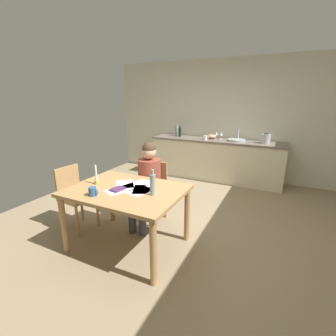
% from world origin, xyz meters
% --- Properties ---
extents(ground_plane, '(5.20, 5.20, 0.04)m').
position_xyz_m(ground_plane, '(0.00, 0.00, -0.02)').
color(ground_plane, '#937F60').
extents(wall_back, '(5.20, 0.12, 2.60)m').
position_xyz_m(wall_back, '(0.00, 2.60, 1.30)').
color(wall_back, beige).
rests_on(wall_back, ground).
extents(kitchen_counter, '(2.88, 0.64, 0.90)m').
position_xyz_m(kitchen_counter, '(0.00, 2.24, 0.45)').
color(kitchen_counter, beige).
rests_on(kitchen_counter, ground).
extents(dining_table, '(1.32, 0.98, 0.76)m').
position_xyz_m(dining_table, '(-0.26, -0.75, 0.65)').
color(dining_table, tan).
rests_on(dining_table, ground).
extents(chair_at_table, '(0.42, 0.42, 0.87)m').
position_xyz_m(chair_at_table, '(-0.33, -0.02, 0.49)').
color(chair_at_table, tan).
rests_on(chair_at_table, ground).
extents(person_seated, '(0.34, 0.60, 1.19)m').
position_xyz_m(person_seated, '(-0.33, -0.16, 0.68)').
color(person_seated, brown).
rests_on(person_seated, ground).
extents(chair_side_empty, '(0.44, 0.44, 0.88)m').
position_xyz_m(chair_side_empty, '(-1.18, -0.70, 0.49)').
color(chair_side_empty, tan).
rests_on(chair_side_empty, ground).
extents(coffee_mug, '(0.12, 0.09, 0.09)m').
position_xyz_m(coffee_mug, '(-0.47, -1.07, 0.80)').
color(coffee_mug, '#33598C').
rests_on(coffee_mug, dining_table).
extents(candlestick, '(0.06, 0.06, 0.24)m').
position_xyz_m(candlestick, '(-0.69, -0.77, 0.82)').
color(candlestick, gold).
rests_on(candlestick, dining_table).
extents(book_magazine, '(0.15, 0.18, 0.02)m').
position_xyz_m(book_magazine, '(-0.33, -0.82, 0.77)').
color(book_magazine, '#4D285A').
rests_on(book_magazine, dining_table).
extents(paper_letter, '(0.35, 0.36, 0.00)m').
position_xyz_m(paper_letter, '(-0.37, -0.63, 0.76)').
color(paper_letter, white).
rests_on(paper_letter, dining_table).
extents(paper_bill, '(0.31, 0.35, 0.00)m').
position_xyz_m(paper_bill, '(-0.31, -0.82, 0.76)').
color(paper_bill, white).
rests_on(paper_bill, dining_table).
extents(paper_envelope, '(0.27, 0.34, 0.00)m').
position_xyz_m(paper_envelope, '(-0.08, -0.73, 0.76)').
color(paper_envelope, white).
rests_on(paper_envelope, dining_table).
extents(paper_receipt, '(0.28, 0.34, 0.00)m').
position_xyz_m(paper_receipt, '(-0.22, -0.54, 0.76)').
color(paper_receipt, white).
rests_on(paper_receipt, dining_table).
extents(paper_notice, '(0.32, 0.36, 0.00)m').
position_xyz_m(paper_notice, '(-0.09, -0.68, 0.76)').
color(paper_notice, white).
rests_on(paper_notice, dining_table).
extents(wine_bottle_on_table, '(0.06, 0.06, 0.29)m').
position_xyz_m(wine_bottle_on_table, '(0.10, -0.76, 0.88)').
color(wine_bottle_on_table, '#8C999E').
rests_on(wine_bottle_on_table, dining_table).
extents(sink_unit, '(0.36, 0.36, 0.24)m').
position_xyz_m(sink_unit, '(0.43, 2.24, 0.92)').
color(sink_unit, '#B2B7BC').
rests_on(sink_unit, kitchen_counter).
extents(bottle_oil, '(0.07, 0.07, 0.29)m').
position_xyz_m(bottle_oil, '(-1.00, 2.32, 1.02)').
color(bottle_oil, '#8C999E').
rests_on(bottle_oil, kitchen_counter).
extents(bottle_vinegar, '(0.07, 0.07, 0.25)m').
position_xyz_m(bottle_vinegar, '(-0.89, 2.27, 1.01)').
color(bottle_vinegar, black).
rests_on(bottle_vinegar, kitchen_counter).
extents(mixing_bowl, '(0.22, 0.22, 0.10)m').
position_xyz_m(mixing_bowl, '(-0.14, 2.31, 0.95)').
color(mixing_bowl, tan).
rests_on(mixing_bowl, kitchen_counter).
extents(stovetop_kettle, '(0.18, 0.18, 0.22)m').
position_xyz_m(stovetop_kettle, '(1.00, 2.24, 1.00)').
color(stovetop_kettle, '#B7BABF').
rests_on(stovetop_kettle, kitchen_counter).
extents(wine_glass_near_sink, '(0.07, 0.07, 0.15)m').
position_xyz_m(wine_glass_near_sink, '(0.06, 2.39, 1.01)').
color(wine_glass_near_sink, silver).
rests_on(wine_glass_near_sink, kitchen_counter).
extents(wine_glass_by_kettle, '(0.07, 0.07, 0.15)m').
position_xyz_m(wine_glass_by_kettle, '(-0.05, 2.39, 1.01)').
color(wine_glass_by_kettle, silver).
rests_on(wine_glass_by_kettle, kitchen_counter).
extents(teacup_on_counter, '(0.12, 0.09, 0.09)m').
position_xyz_m(teacup_on_counter, '(-0.21, 2.09, 0.95)').
color(teacup_on_counter, white).
rests_on(teacup_on_counter, kitchen_counter).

